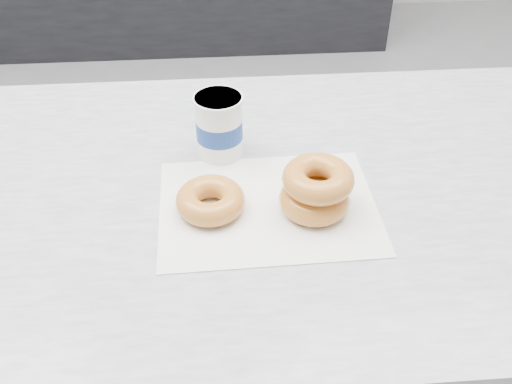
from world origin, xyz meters
TOP-DOWN VIEW (x-y plane):
  - ground at (0.00, 0.00)m, footprint 5.00×5.00m
  - counter at (0.00, -0.60)m, footprint 3.06×0.76m
  - wax_paper at (0.26, -0.65)m, footprint 0.35×0.27m
  - donut_single at (0.17, -0.66)m, footprint 0.12×0.12m
  - donut_stack at (0.33, -0.67)m, footprint 0.16×0.16m
  - coffee_cup at (0.19, -0.50)m, footprint 0.09×0.09m

SIDE VIEW (x-z plane):
  - ground at x=0.00m, z-range 0.00..0.00m
  - counter at x=0.00m, z-range 0.00..0.90m
  - wax_paper at x=0.26m, z-range 0.90..0.90m
  - donut_single at x=0.17m, z-range 0.90..0.94m
  - donut_stack at x=0.33m, z-range 0.90..0.98m
  - coffee_cup at x=0.19m, z-range 0.90..1.02m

